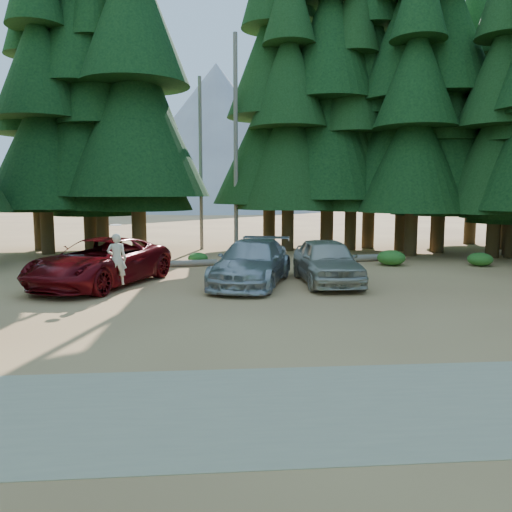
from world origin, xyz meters
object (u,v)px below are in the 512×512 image
object	(u,v)px
frisbee_player	(117,259)
log_mid	(260,258)
silver_minivan_center	(252,263)
silver_minivan_right	(327,261)
log_right	(354,258)
log_left	(172,264)
red_pickup	(100,262)

from	to	relation	value
frisbee_player	log_mid	distance (m)	9.31
silver_minivan_center	silver_minivan_right	bearing A→B (deg)	16.80
silver_minivan_center	log_mid	world-z (taller)	silver_minivan_center
log_mid	log_right	distance (m)	4.63
frisbee_player	log_right	xyz separation A→B (m)	(10.03, 6.73, -0.97)
silver_minivan_right	log_mid	size ratio (longest dim) A/B	1.67
silver_minivan_right	log_right	distance (m)	6.26
log_left	log_mid	world-z (taller)	log_left
log_mid	log_right	world-z (taller)	log_right
red_pickup	frisbee_player	xyz separation A→B (m)	(0.85, -1.33, 0.29)
silver_minivan_right	log_left	bearing A→B (deg)	142.21
log_left	log_right	distance (m)	8.78
silver_minivan_right	log_left	xyz separation A→B (m)	(-6.07, 4.59, -0.69)
red_pickup	log_right	xyz separation A→B (m)	(10.88, 5.40, -0.68)
log_left	log_mid	size ratio (longest dim) A/B	1.41
log_right	red_pickup	bearing A→B (deg)	-166.04
silver_minivan_right	log_right	xyz separation A→B (m)	(2.64, 5.63, -0.67)
frisbee_player	log_right	bearing A→B (deg)	-153.65
silver_minivan_center	log_right	distance (m)	7.82
red_pickup	silver_minivan_right	size ratio (longest dim) A/B	1.25
log_left	silver_minivan_right	bearing A→B (deg)	-47.17
red_pickup	log_mid	xyz separation A→B (m)	(6.31, 6.14, -0.73)
frisbee_player	log_left	xyz separation A→B (m)	(1.31, 5.69, -0.99)
silver_minivan_center	log_left	world-z (taller)	silver_minivan_center
log_left	log_mid	xyz separation A→B (m)	(4.15, 1.78, -0.03)
silver_minivan_right	log_right	bearing A→B (deg)	64.18
silver_minivan_center	log_mid	distance (m)	6.45
frisbee_player	log_left	size ratio (longest dim) A/B	0.49
silver_minivan_right	log_right	world-z (taller)	silver_minivan_right
silver_minivan_right	frisbee_player	size ratio (longest dim) A/B	2.42
log_left	log_mid	distance (m)	4.51
frisbee_player	log_right	distance (m)	12.12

